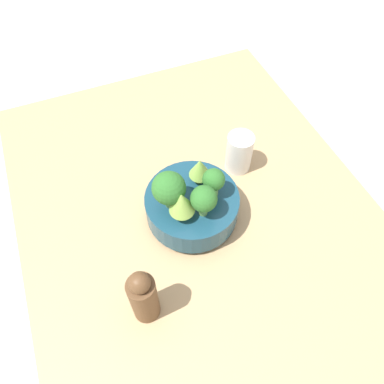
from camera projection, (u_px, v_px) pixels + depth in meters
The scene contains 10 objects.
ground_plane at pixel (202, 229), 0.90m from camera, with size 6.00×6.00×0.00m, color silver.
table at pixel (202, 224), 0.88m from camera, with size 1.11×0.81×0.05m.
bowl at pixel (192, 206), 0.83m from camera, with size 0.21×0.21×0.08m.
broccoli_floret_right at pixel (204, 199), 0.74m from camera, with size 0.06×0.06×0.08m.
broccoli_floret_back at pixel (214, 181), 0.78m from camera, with size 0.05×0.05×0.08m.
romanesco_piece_near at pixel (182, 203), 0.74m from camera, with size 0.05×0.05×0.08m.
romanesco_piece_far at pixel (200, 168), 0.80m from camera, with size 0.05×0.05×0.07m.
broccoli_floret_front at pixel (169, 189), 0.75m from camera, with size 0.07×0.07×0.10m.
cup at pixel (239, 153), 0.91m from camera, with size 0.06×0.06×0.10m.
pepper_mill at pixel (143, 297), 0.68m from camera, with size 0.05×0.05×0.16m.
Camera 1 is at (0.41, -0.19, 0.79)m, focal length 35.00 mm.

